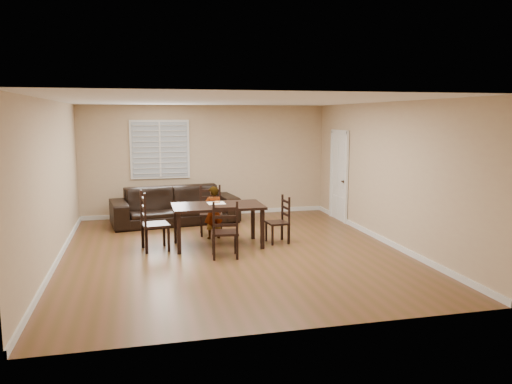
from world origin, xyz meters
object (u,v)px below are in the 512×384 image
(donut, at_px, (217,202))
(sofa, at_px, (175,205))
(chair_near, at_px, (211,212))
(chair_left, at_px, (148,224))
(chair_right, at_px, (283,221))
(chair_far, at_px, (225,233))
(child, at_px, (213,212))
(dining_table, at_px, (218,209))

(donut, xyz_separation_m, sofa, (-0.66, 2.06, -0.40))
(chair_near, xyz_separation_m, chair_left, (-1.31, -1.09, 0.04))
(chair_right, bearing_deg, chair_near, -135.36)
(chair_far, xyz_separation_m, chair_left, (-1.28, 0.88, 0.04))
(chair_right, distance_m, sofa, 2.94)
(child, xyz_separation_m, sofa, (-0.64, 1.64, -0.12))
(chair_right, relative_size, child, 0.86)
(donut, bearing_deg, dining_table, -96.47)
(donut, bearing_deg, sofa, 107.65)
(dining_table, distance_m, chair_left, 1.31)
(dining_table, xyz_separation_m, chair_left, (-1.29, -0.02, -0.21))
(child, relative_size, donut, 9.87)
(chair_left, distance_m, donut, 1.37)
(dining_table, distance_m, chair_far, 0.92)
(chair_near, distance_m, chair_far, 1.96)
(chair_near, bearing_deg, chair_left, -134.41)
(dining_table, height_order, donut, donut)
(dining_table, relative_size, sofa, 0.60)
(dining_table, xyz_separation_m, chair_right, (1.27, 0.01, -0.29))
(chair_left, distance_m, chair_right, 2.56)
(chair_far, height_order, chair_right, chair_far)
(chair_near, height_order, chair_right, chair_near)
(chair_left, bearing_deg, chair_near, -58.29)
(donut, bearing_deg, child, 92.74)
(child, bearing_deg, chair_right, 145.88)
(chair_far, bearing_deg, chair_right, -138.76)
(chair_left, bearing_deg, dining_table, -97.37)
(chair_near, relative_size, child, 0.96)
(chair_left, bearing_deg, donut, -89.17)
(chair_left, xyz_separation_m, donut, (1.31, 0.21, 0.32))
(dining_table, bearing_deg, chair_left, -179.16)
(chair_near, relative_size, sofa, 0.36)
(chair_far, xyz_separation_m, chair_right, (1.28, 0.90, -0.05))
(chair_near, xyz_separation_m, donut, (0.01, -0.88, 0.35))
(chair_near, bearing_deg, dining_table, -84.97)
(chair_near, bearing_deg, chair_right, -34.48)
(chair_far, bearing_deg, chair_near, -84.60)
(chair_far, bearing_deg, child, -84.36)
(chair_far, relative_size, child, 0.95)
(dining_table, bearing_deg, chair_far, -90.84)
(chair_right, relative_size, sofa, 0.32)
(chair_near, distance_m, chair_right, 1.65)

